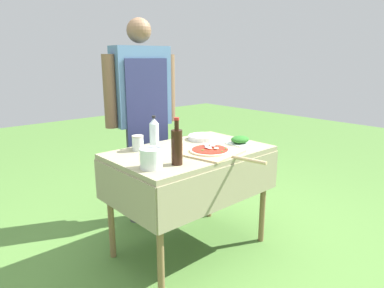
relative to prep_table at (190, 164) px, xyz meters
The scene contains 10 objects.
ground_plane 0.67m from the prep_table, ahead, with size 12.00×12.00×0.00m, color #517F38.
prep_table is the anchor object (origin of this frame).
person_cook 0.73m from the prep_table, 86.44° to the left, with size 0.64×0.26×1.71m.
pizza_on_peel 0.21m from the prep_table, 72.09° to the right, with size 0.42×0.62×0.05m.
oil_bottle 0.41m from the prep_table, 144.84° to the right, with size 0.07×0.07×0.29m.
water_bottle 0.34m from the prep_table, 120.19° to the left, with size 0.07×0.07×0.23m.
herb_container 0.44m from the prep_table, 15.76° to the right, with size 0.19×0.16×0.06m.
mixing_tub 0.49m from the prep_table, 160.83° to the right, with size 0.13×0.13×0.12m, color silver.
plate_stack 0.36m from the prep_table, 29.79° to the left, with size 0.24×0.24×0.03m.
sauce_jar 0.39m from the prep_table, 140.34° to the left, with size 0.08×0.08×0.11m.
Camera 1 is at (-1.55, -1.74, 1.41)m, focal length 32.00 mm.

